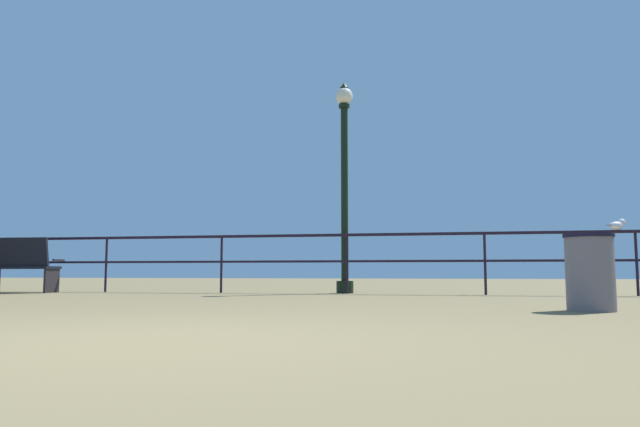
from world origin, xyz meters
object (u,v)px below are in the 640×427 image
lamppost_center (344,177)px  seagull_on_rail (617,225)px  bench_far_left (10,263)px  trash_bin (590,272)px

lamppost_center → seagull_on_rail: size_ratio=10.54×
bench_far_left → seagull_on_rail: (10.64, 0.75, 0.59)m
seagull_on_rail → lamppost_center: bearing=176.9°
bench_far_left → lamppost_center: 6.39m
lamppost_center → trash_bin: 5.60m
bench_far_left → lamppost_center: (6.12, 0.99, 1.56)m
bench_far_left → seagull_on_rail: 10.68m
trash_bin → lamppost_center: bearing=126.2°
bench_far_left → seagull_on_rail: bearing=4.0°
bench_far_left → lamppost_center: lamppost_center is taller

